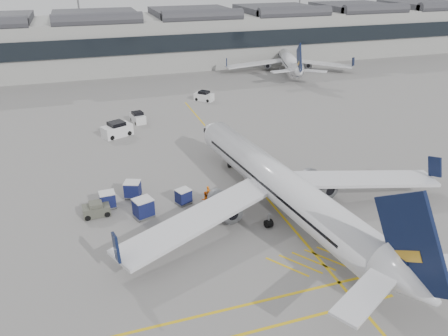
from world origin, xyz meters
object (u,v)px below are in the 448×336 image
object	(u,v)px
ramp_agent_b	(205,199)
pushback_tug	(96,210)
belt_loader	(262,176)
baggage_cart_a	(183,196)
airliner_main	(282,186)
ramp_agent_a	(208,194)

from	to	relation	value
ramp_agent_b	pushback_tug	distance (m)	10.65
belt_loader	pushback_tug	world-z (taller)	belt_loader
baggage_cart_a	pushback_tug	xyz separation A→B (m)	(-8.58, 0.42, -0.22)
airliner_main	belt_loader	world-z (taller)	airliner_main
ramp_agent_a	pushback_tug	distance (m)	11.17
belt_loader	ramp_agent_a	distance (m)	7.40
belt_loader	baggage_cart_a	world-z (taller)	belt_loader
ramp_agent_b	belt_loader	bearing A→B (deg)	-167.37
pushback_tug	belt_loader	bearing A→B (deg)	2.48
baggage_cart_a	pushback_tug	bearing A→B (deg)	154.66
airliner_main	belt_loader	xyz separation A→B (m)	(0.95, 6.96, -2.37)
ramp_agent_b	pushback_tug	world-z (taller)	ramp_agent_b
baggage_cart_a	ramp_agent_a	xyz separation A→B (m)	(2.57, -0.23, -0.02)
ramp_agent_a	ramp_agent_b	world-z (taller)	ramp_agent_b
airliner_main	ramp_agent_b	xyz separation A→B (m)	(-6.67, 3.54, -2.09)
belt_loader	ramp_agent_b	distance (m)	8.36
ramp_agent_b	pushback_tug	size ratio (longest dim) A/B	0.64
baggage_cart_a	belt_loader	bearing A→B (deg)	-9.63
airliner_main	ramp_agent_a	world-z (taller)	airliner_main
belt_loader	pushback_tug	bearing A→B (deg)	176.38
belt_loader	ramp_agent_a	xyz separation A→B (m)	(-6.99, -2.42, 0.27)
airliner_main	belt_loader	size ratio (longest dim) A/B	7.83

